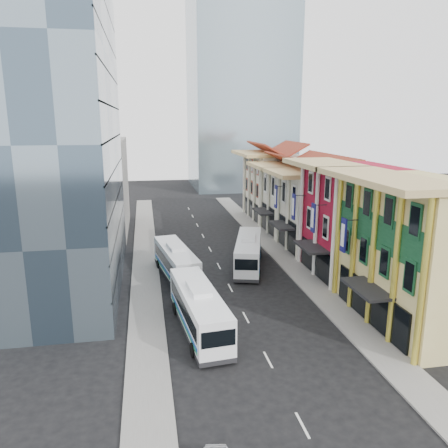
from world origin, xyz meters
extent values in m
plane|color=black|center=(0.00, 0.00, 0.00)|extent=(200.00, 200.00, 0.00)
cube|color=slate|center=(8.50, 22.00, 0.07)|extent=(3.00, 90.00, 0.15)
cube|color=slate|center=(-8.50, 22.00, 0.07)|extent=(3.00, 90.00, 0.15)
cube|color=#D5C47B|center=(14.00, 5.00, 6.00)|extent=(8.00, 14.00, 12.00)
cube|color=maroon|center=(14.00, 17.00, 6.00)|extent=(8.00, 10.00, 12.00)
cube|color=beige|center=(14.00, 26.50, 5.00)|extent=(8.00, 9.00, 10.00)
cube|color=beige|center=(14.00, 35.50, 5.00)|extent=(8.00, 9.00, 10.00)
cube|color=beige|center=(14.00, 46.00, 5.50)|extent=(8.00, 12.00, 11.00)
cube|color=#3B4E5E|center=(-17.00, 19.00, 15.00)|extent=(12.00, 26.00, 30.00)
cube|color=gray|center=(-16.00, 42.00, 7.00)|extent=(10.00, 18.00, 14.00)
camera|label=1|loc=(-8.14, -26.08, 16.65)|focal=35.00mm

